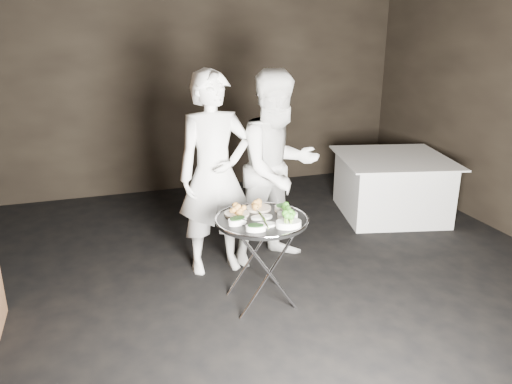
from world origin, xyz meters
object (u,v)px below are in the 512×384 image
object	(u,v)px
tray_stand	(262,257)
waiter_right	(278,169)
waiter_left	(215,174)
serving_tray	(262,220)
dining_table	(391,186)

from	to	relation	value
tray_stand	waiter_right	size ratio (longest dim) A/B	0.40
waiter_left	waiter_right	world-z (taller)	waiter_left
serving_tray	dining_table	bearing A→B (deg)	34.00
waiter_left	waiter_right	bearing A→B (deg)	-1.77
serving_tray	dining_table	world-z (taller)	serving_tray
serving_tray	waiter_left	bearing A→B (deg)	105.76
serving_tray	waiter_left	distance (m)	0.79
tray_stand	waiter_right	bearing A→B (deg)	60.79
tray_stand	waiter_left	size ratio (longest dim) A/B	0.39
serving_tray	waiter_right	world-z (taller)	waiter_right
tray_stand	waiter_right	distance (m)	1.01
dining_table	waiter_left	bearing A→B (deg)	-162.92
tray_stand	waiter_left	xyz separation A→B (m)	(-0.21, 0.74, 0.53)
waiter_right	tray_stand	bearing A→B (deg)	-133.00
waiter_left	dining_table	size ratio (longest dim) A/B	1.47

